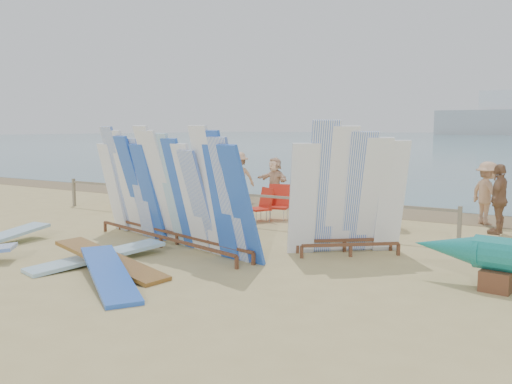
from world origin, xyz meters
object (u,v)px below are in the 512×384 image
Objects in this scene: beachgoer_2 at (174,187)px; beachgoer_5 at (275,180)px; flat_board_b at (98,262)px; beachgoer_0 at (135,177)px; side_surfboard_rack at (348,195)px; stroller at (335,209)px; flat_board_d at (109,283)px; flat_board_c at (110,270)px; beachgoer_1 at (125,180)px; beachgoer_4 at (191,183)px; beach_chair_right at (277,210)px; main_surfboard_rack at (168,192)px; beach_chair_left at (260,211)px; beachgoer_10 at (499,199)px; beachgoer_9 at (487,193)px; beachgoer_7 at (373,191)px; beachgoer_3 at (239,178)px; vendor_table at (230,237)px; beachgoer_8 at (392,197)px.

beachgoer_5 is (1.63, 3.31, 0.01)m from beachgoer_2.
beachgoer_0 is at bearing 143.67° from flat_board_b.
stroller is (-1.43, 2.76, -0.76)m from side_surfboard_rack.
flat_board_c is (-0.59, 0.59, 0.00)m from flat_board_d.
flat_board_d is 1.68× the size of beachgoer_1.
beachgoer_1 is (-3.07, 0.36, -0.09)m from beachgoer_4.
beachgoer_2 is at bearing 122.05° from side_surfboard_rack.
beachgoer_0 is (-3.88, -2.56, 0.15)m from beachgoer_5.
beachgoer_2 is at bearing 174.03° from beach_chair_right.
main_surfboard_rack reaches higher than beach_chair_left.
beach_chair_right is at bearing 126.70° from beachgoer_1.
main_surfboard_rack is 3.09× the size of beachgoer_10.
beachgoer_9 is 8.80m from beachgoer_2.
beachgoer_7 is (5.43, 0.67, 0.03)m from beachgoer_4.
beachgoer_5 is 0.84× the size of beachgoer_0.
flat_board_d is (-2.59, -3.97, -1.21)m from side_surfboard_rack.
beachgoer_3 is 1.12× the size of beachgoer_5.
side_surfboard_rack reaches higher than beachgoer_0.
beachgoer_1 is at bearing -61.32° from beachgoer_4.
beach_chair_right reaches higher than flat_board_d.
beachgoer_0 is at bearing -63.27° from beachgoer_4.
beach_chair_left is at bearing 42.49° from flat_board_d.
beachgoer_7 is (0.79, 0.64, 0.47)m from stroller.
beachgoer_1 reaches higher than stroller.
beachgoer_5 is at bearing -97.46° from beachgoer_10.
side_surfboard_rack reaches higher than flat_board_b.
flat_board_c is at bearing -30.54° from beachgoer_10.
flat_board_c is 1.59× the size of beachgoer_10.
main_surfboard_rack is 7.87m from beachgoer_10.
vendor_table is 0.39× the size of flat_board_d.
beachgoer_10 reaches higher than vendor_table.
beachgoer_9 is (5.49, 6.38, -0.34)m from main_surfboard_rack.
beachgoer_8 is (1.95, 4.50, 0.46)m from vendor_table.
stroller is 0.65× the size of beachgoer_3.
beach_chair_right is at bearing 84.25° from beachgoer_3.
beachgoer_4 is 1.11× the size of beachgoer_8.
beachgoer_10 is (4.92, 7.87, 0.85)m from flat_board_d.
beachgoer_5 reaches higher than flat_board_b.
beachgoer_9 is 1.03× the size of beachgoer_8.
beachgoer_0 reaches higher than beach_chair_left.
flat_board_d is at bearing -55.61° from beachgoer_5.
beachgoer_1 is 0.95× the size of beachgoer_10.
beach_chair_right is 5.65m from beachgoer_10.
flat_board_c is 2.96× the size of beach_chair_left.
beachgoer_5 is at bearing 39.77° from beachgoer_0.
beachgoer_8 is 6.00m from beachgoer_3.
beachgoer_4 is 6.00m from beachgoer_8.
beachgoer_0 reaches higher than beachgoer_5.
beachgoer_7 reaches higher than flat_board_c.
beachgoer_5 is (1.00, 0.65, -0.09)m from beachgoer_3.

